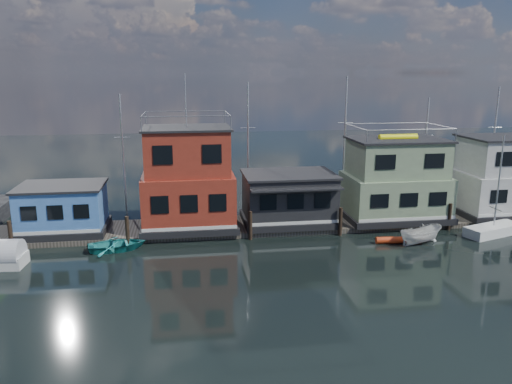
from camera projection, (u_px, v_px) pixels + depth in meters
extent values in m
plane|color=black|center=(339.00, 287.00, 29.34)|extent=(160.00, 160.00, 0.00)
cube|color=#595147|center=(294.00, 224.00, 40.84)|extent=(48.00, 5.00, 0.40)
cube|color=black|center=(65.00, 228.00, 38.19)|extent=(6.40, 4.90, 0.50)
cube|color=#4B81D3|center=(63.00, 206.00, 37.79)|extent=(6.00, 4.50, 3.00)
cube|color=black|center=(61.00, 186.00, 37.42)|extent=(6.30, 4.80, 0.16)
cube|color=black|center=(190.00, 223.00, 39.54)|extent=(7.40, 5.90, 0.50)
cube|color=maroon|center=(189.00, 197.00, 39.04)|extent=(7.00, 5.50, 3.74)
cube|color=maroon|center=(187.00, 152.00, 38.21)|extent=(6.30, 4.95, 3.46)
cube|color=black|center=(186.00, 128.00, 37.78)|extent=(6.65, 5.23, 0.16)
cylinder|color=silver|center=(186.00, 100.00, 37.30)|extent=(0.08, 0.08, 4.00)
cube|color=black|center=(288.00, 219.00, 40.67)|extent=(7.40, 5.40, 0.50)
cube|color=black|center=(289.00, 196.00, 40.21)|extent=(7.00, 5.00, 3.40)
cube|color=black|center=(289.00, 174.00, 39.80)|extent=(7.30, 5.30, 0.16)
cube|color=black|center=(297.00, 189.00, 37.24)|extent=(7.00, 1.20, 0.12)
cube|color=black|center=(393.00, 214.00, 41.94)|extent=(8.40, 5.90, 0.50)
cube|color=gray|center=(394.00, 194.00, 41.52)|extent=(8.00, 5.50, 3.12)
cube|color=gray|center=(397.00, 158.00, 40.82)|extent=(7.20, 4.95, 2.88)
cube|color=black|center=(398.00, 140.00, 40.47)|extent=(7.60, 5.23, 0.16)
cylinder|color=#FFFE0C|center=(398.00, 137.00, 40.43)|extent=(3.20, 0.56, 0.56)
cube|color=black|center=(502.00, 210.00, 43.35)|extent=(8.40, 5.90, 0.50)
cube|color=silver|center=(505.00, 190.00, 42.93)|extent=(8.00, 5.50, 3.12)
cube|color=silver|center=(509.00, 155.00, 42.24)|extent=(7.20, 4.95, 2.88)
cube|color=black|center=(511.00, 137.00, 41.88)|extent=(7.60, 5.23, 0.16)
cylinder|color=#2D2116|center=(11.00, 236.00, 34.97)|extent=(0.28, 0.28, 2.20)
cylinder|color=#2D2116|center=(127.00, 231.00, 36.10)|extent=(0.28, 0.28, 2.20)
cylinder|color=#2D2116|center=(250.00, 226.00, 37.37)|extent=(0.28, 0.28, 2.20)
cylinder|color=#2D2116|center=(340.00, 222.00, 38.36)|extent=(0.28, 0.28, 2.20)
cylinder|color=#2D2116|center=(450.00, 217.00, 39.64)|extent=(0.28, 0.28, 2.20)
cylinder|color=silver|center=(123.00, 155.00, 43.46)|extent=(0.16, 0.16, 10.50)
cylinder|color=silver|center=(122.00, 137.00, 43.10)|extent=(1.40, 0.06, 0.06)
cylinder|color=silver|center=(248.00, 147.00, 44.90)|extent=(0.16, 0.16, 11.50)
cylinder|color=silver|center=(248.00, 128.00, 44.50)|extent=(1.40, 0.06, 0.06)
cylinder|color=silver|center=(344.00, 142.00, 46.12)|extent=(0.16, 0.16, 12.00)
cylinder|color=silver|center=(345.00, 123.00, 45.70)|extent=(1.40, 0.06, 0.06)
cylinder|color=silver|center=(425.00, 151.00, 47.48)|extent=(0.16, 0.16, 10.00)
cylinder|color=silver|center=(426.00, 135.00, 47.13)|extent=(1.40, 0.06, 0.06)
cylinder|color=silver|center=(493.00, 144.00, 48.35)|extent=(0.16, 0.16, 11.00)
cylinder|color=silver|center=(495.00, 127.00, 47.97)|extent=(1.40, 0.06, 0.06)
imported|color=silver|center=(421.00, 235.00, 36.48)|extent=(3.70, 2.03, 1.35)
cylinder|color=red|center=(399.00, 240.00, 36.78)|extent=(3.43, 0.78, 0.50)
imported|color=silver|center=(424.00, 232.00, 37.56)|extent=(2.93, 2.77, 1.22)
imported|color=teal|center=(117.00, 245.00, 35.28)|extent=(4.46, 3.54, 0.83)
cube|color=white|center=(493.00, 230.00, 38.65)|extent=(5.19, 3.12, 0.77)
cylinder|color=silver|center=(499.00, 181.00, 37.75)|extent=(0.12, 0.12, 7.01)
cube|color=silver|center=(496.00, 209.00, 38.26)|extent=(0.53, 1.47, 0.05)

